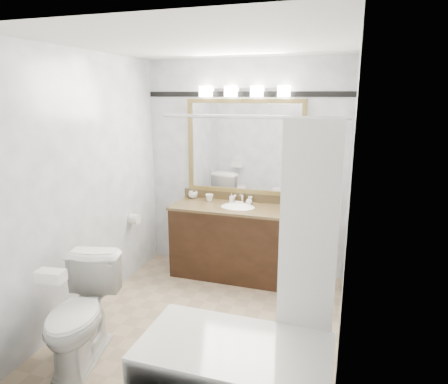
{
  "coord_description": "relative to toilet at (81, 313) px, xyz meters",
  "views": [
    {
      "loc": [
        1.19,
        -3.21,
        2.1
      ],
      "look_at": [
        0.05,
        0.35,
        1.18
      ],
      "focal_mm": 32.0,
      "sensor_mm": 36.0,
      "label": 1
    }
  ],
  "objects": [
    {
      "name": "room",
      "position": [
        0.76,
        0.85,
        0.84
      ],
      "size": [
        2.42,
        2.62,
        2.52
      ],
      "color": "tan",
      "rests_on": "ground"
    },
    {
      "name": "vanity",
      "position": [
        0.76,
        1.86,
        0.03
      ],
      "size": [
        1.53,
        0.58,
        0.97
      ],
      "color": "black",
      "rests_on": "ground"
    },
    {
      "name": "mirror",
      "position": [
        0.76,
        2.13,
        1.09
      ],
      "size": [
        1.4,
        0.04,
        1.1
      ],
      "color": "olive",
      "rests_on": "room"
    },
    {
      "name": "vanity_light_bar",
      "position": [
        0.76,
        2.07,
        1.73
      ],
      "size": [
        1.02,
        0.14,
        0.12
      ],
      "color": "silver",
      "rests_on": "room"
    },
    {
      "name": "accent_stripe",
      "position": [
        0.76,
        2.14,
        1.69
      ],
      "size": [
        2.4,
        0.01,
        0.06
      ],
      "primitive_type": "cube",
      "color": "black",
      "rests_on": "room"
    },
    {
      "name": "bathtub",
      "position": [
        1.31,
        -0.05,
        -0.13
      ],
      "size": [
        1.3,
        0.75,
        1.96
      ],
      "color": "white",
      "rests_on": "ground"
    },
    {
      "name": "tp_roll",
      "position": [
        -0.38,
        1.51,
        0.29
      ],
      "size": [
        0.11,
        0.12,
        0.12
      ],
      "primitive_type": "cylinder",
      "rotation": [
        0.0,
        1.57,
        0.0
      ],
      "color": "white",
      "rests_on": "room"
    },
    {
      "name": "toilet",
      "position": [
        0.0,
        0.0,
        0.0
      ],
      "size": [
        0.62,
        0.88,
        0.81
      ],
      "primitive_type": "imported",
      "rotation": [
        0.0,
        0.0,
        0.22
      ],
      "color": "white",
      "rests_on": "ground"
    },
    {
      "name": "tissue_box",
      "position": [
        0.0,
        -0.27,
        0.45
      ],
      "size": [
        0.21,
        0.13,
        0.08
      ],
      "primitive_type": "cube",
      "rotation": [
        0.0,
        0.0,
        0.13
      ],
      "color": "white",
      "rests_on": "toilet"
    },
    {
      "name": "coffee_maker",
      "position": [
        1.35,
        1.85,
        0.61
      ],
      "size": [
        0.17,
        0.21,
        0.33
      ],
      "rotation": [
        0.0,
        0.0,
        -0.26
      ],
      "color": "black",
      "rests_on": "vanity"
    },
    {
      "name": "cup_left",
      "position": [
        0.13,
        2.07,
        0.49
      ],
      "size": [
        0.14,
        0.14,
        0.09
      ],
      "primitive_type": "imported",
      "rotation": [
        0.0,
        0.0,
        -0.4
      ],
      "color": "white",
      "rests_on": "vanity"
    },
    {
      "name": "cup_right",
      "position": [
        0.37,
        1.99,
        0.49
      ],
      "size": [
        0.11,
        0.11,
        0.08
      ],
      "primitive_type": "imported",
      "rotation": [
        0.0,
        0.0,
        0.25
      ],
      "color": "white",
      "rests_on": "vanity"
    },
    {
      "name": "soap_bottle_a",
      "position": [
        0.64,
        2.03,
        0.5
      ],
      "size": [
        0.06,
        0.06,
        0.11
      ],
      "primitive_type": "imported",
      "rotation": [
        0.0,
        0.0,
        0.24
      ],
      "color": "white",
      "rests_on": "vanity"
    },
    {
      "name": "soap_bottle_b",
      "position": [
        0.86,
        2.0,
        0.49
      ],
      "size": [
        0.09,
        0.09,
        0.1
      ],
      "primitive_type": "imported",
      "rotation": [
        0.0,
        0.0,
        -0.17
      ],
      "color": "white",
      "rests_on": "vanity"
    },
    {
      "name": "soap_bar",
      "position": [
        0.74,
        1.98,
        0.46
      ],
      "size": [
        0.1,
        0.07,
        0.03
      ],
      "primitive_type": "cube",
      "rotation": [
        0.0,
        0.0,
        0.19
      ],
      "color": "beige",
      "rests_on": "vanity"
    }
  ]
}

